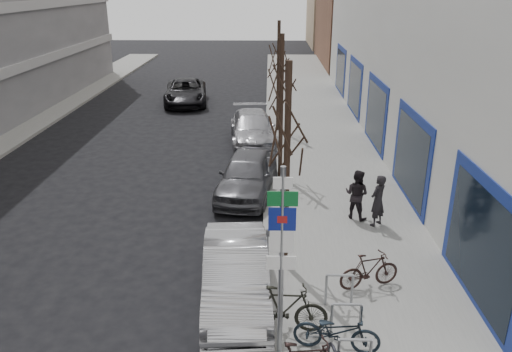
# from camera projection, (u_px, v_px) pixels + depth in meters

# --- Properties ---
(sidewalk_east) EXTENTS (5.00, 70.00, 0.15)m
(sidewalk_east) POSITION_uv_depth(u_px,v_px,m) (329.00, 178.00, 19.37)
(sidewalk_east) COLOR slate
(sidewalk_east) RESTS_ON ground
(brick_building_far) EXTENTS (12.00, 14.00, 8.00)m
(brick_building_far) POSITION_uv_depth(u_px,v_px,m) (388.00, 19.00, 45.70)
(brick_building_far) COLOR brown
(brick_building_far) RESTS_ON ground
(tan_building_far) EXTENTS (13.00, 12.00, 9.00)m
(tan_building_far) POSITION_uv_depth(u_px,v_px,m) (365.00, 6.00, 59.48)
(tan_building_far) COLOR #937A5B
(tan_building_far) RESTS_ON ground
(highway_sign_pole) EXTENTS (0.55, 0.10, 4.20)m
(highway_sign_pole) POSITION_uv_depth(u_px,v_px,m) (281.00, 255.00, 9.23)
(highway_sign_pole) COLOR gray
(highway_sign_pole) RESTS_ON ground
(bike_rack) EXTENTS (0.66, 2.26, 0.83)m
(bike_rack) POSITION_uv_depth(u_px,v_px,m) (346.00, 316.00, 10.42)
(bike_rack) COLOR gray
(bike_rack) RESTS_ON sidewalk_east
(tree_near) EXTENTS (1.80, 1.80, 5.50)m
(tree_near) POSITION_uv_depth(u_px,v_px,m) (288.00, 120.00, 11.90)
(tree_near) COLOR black
(tree_near) RESTS_ON ground
(tree_mid) EXTENTS (1.80, 1.80, 5.50)m
(tree_mid) POSITION_uv_depth(u_px,v_px,m) (282.00, 73.00, 17.96)
(tree_mid) COLOR black
(tree_mid) RESTS_ON ground
(tree_far) EXTENTS (1.80, 1.80, 5.50)m
(tree_far) POSITION_uv_depth(u_px,v_px,m) (279.00, 51.00, 24.01)
(tree_far) COLOR black
(tree_far) RESTS_ON ground
(meter_front) EXTENTS (0.10, 0.08, 1.27)m
(meter_front) POSITION_uv_depth(u_px,v_px,m) (268.00, 247.00, 12.60)
(meter_front) COLOR gray
(meter_front) RESTS_ON sidewalk_east
(meter_mid) EXTENTS (0.10, 0.08, 1.27)m
(meter_mid) POSITION_uv_depth(u_px,v_px,m) (268.00, 171.00, 17.72)
(meter_mid) COLOR gray
(meter_mid) RESTS_ON sidewalk_east
(meter_back) EXTENTS (0.10, 0.08, 1.27)m
(meter_back) POSITION_uv_depth(u_px,v_px,m) (269.00, 128.00, 22.85)
(meter_back) COLOR gray
(meter_back) RESTS_ON sidewalk_east
(bike_mid_curb) EXTENTS (1.83, 0.83, 1.08)m
(bike_mid_curb) POSITION_uv_depth(u_px,v_px,m) (337.00, 328.00, 10.01)
(bike_mid_curb) COLOR black
(bike_mid_curb) RESTS_ON sidewalk_east
(bike_mid_inner) EXTENTS (1.89, 0.61, 1.13)m
(bike_mid_inner) POSITION_uv_depth(u_px,v_px,m) (285.00, 309.00, 10.56)
(bike_mid_inner) COLOR black
(bike_mid_inner) RESTS_ON sidewalk_east
(bike_far_inner) EXTENTS (1.65, 0.92, 0.96)m
(bike_far_inner) POSITION_uv_depth(u_px,v_px,m) (369.00, 270.00, 12.13)
(bike_far_inner) COLOR black
(bike_far_inner) RESTS_ON sidewalk_east
(parked_car_front) EXTENTS (1.84, 4.45, 1.43)m
(parked_car_front) POSITION_uv_depth(u_px,v_px,m) (236.00, 274.00, 11.82)
(parked_car_front) COLOR #B4B5BA
(parked_car_front) RESTS_ON ground
(parked_car_mid) EXTENTS (2.41, 4.70, 1.53)m
(parked_car_mid) POSITION_uv_depth(u_px,v_px,m) (247.00, 174.00, 17.81)
(parked_car_mid) COLOR #4F4E54
(parked_car_mid) RESTS_ON ground
(parked_car_back) EXTENTS (2.52, 5.22, 1.47)m
(parked_car_back) POSITION_uv_depth(u_px,v_px,m) (253.00, 128.00, 23.55)
(parked_car_back) COLOR #A0A0A5
(parked_car_back) RESTS_ON ground
(lane_car) EXTENTS (3.14, 5.69, 1.51)m
(lane_car) POSITION_uv_depth(u_px,v_px,m) (186.00, 92.00, 31.29)
(lane_car) COLOR black
(lane_car) RESTS_ON ground
(pedestrian_near) EXTENTS (0.70, 0.70, 1.64)m
(pedestrian_near) POSITION_uv_depth(u_px,v_px,m) (378.00, 201.00, 15.17)
(pedestrian_near) COLOR black
(pedestrian_near) RESTS_ON sidewalk_east
(pedestrian_far) EXTENTS (0.73, 0.67, 1.63)m
(pedestrian_far) POSITION_uv_depth(u_px,v_px,m) (357.00, 194.00, 15.64)
(pedestrian_far) COLOR black
(pedestrian_far) RESTS_ON sidewalk_east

